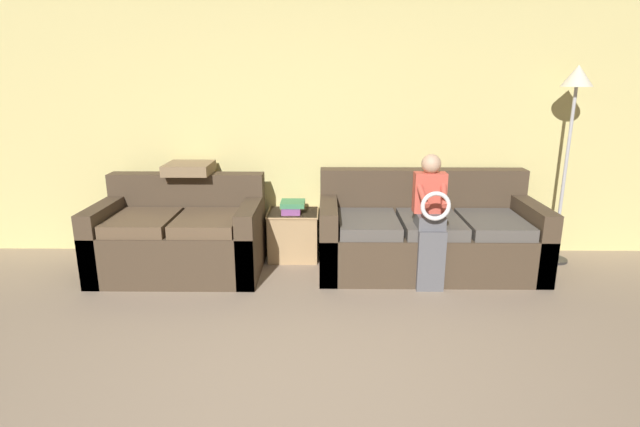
{
  "coord_description": "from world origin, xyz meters",
  "views": [
    {
      "loc": [
        0.14,
        -2.15,
        1.8
      ],
      "look_at": [
        0.09,
        1.75,
        0.73
      ],
      "focal_mm": 28.0,
      "sensor_mm": 36.0,
      "label": 1
    }
  ],
  "objects_px": {
    "couch_main": "(427,236)",
    "child_left_seated": "(430,215)",
    "book_stack": "(292,206)",
    "floor_lamp": "(574,102)",
    "couch_side": "(181,238)",
    "side_shelf": "(293,234)",
    "throw_pillow": "(189,168)"
  },
  "relations": [
    {
      "from": "side_shelf",
      "to": "book_stack",
      "type": "xyz_separation_m",
      "value": [
        -0.01,
        0.0,
        0.29
      ]
    },
    {
      "from": "couch_main",
      "to": "child_left_seated",
      "type": "distance_m",
      "value": 0.54
    },
    {
      "from": "book_stack",
      "to": "floor_lamp",
      "type": "relative_size",
      "value": 0.15
    },
    {
      "from": "child_left_seated",
      "to": "floor_lamp",
      "type": "height_order",
      "value": "floor_lamp"
    },
    {
      "from": "couch_main",
      "to": "side_shelf",
      "type": "bearing_deg",
      "value": 169.53
    },
    {
      "from": "child_left_seated",
      "to": "book_stack",
      "type": "relative_size",
      "value": 4.04
    },
    {
      "from": "book_stack",
      "to": "floor_lamp",
      "type": "distance_m",
      "value": 2.83
    },
    {
      "from": "child_left_seated",
      "to": "book_stack",
      "type": "distance_m",
      "value": 1.41
    },
    {
      "from": "book_stack",
      "to": "floor_lamp",
      "type": "bearing_deg",
      "value": -1.41
    },
    {
      "from": "side_shelf",
      "to": "book_stack",
      "type": "bearing_deg",
      "value": 153.15
    },
    {
      "from": "couch_main",
      "to": "side_shelf",
      "type": "height_order",
      "value": "couch_main"
    },
    {
      "from": "side_shelf",
      "to": "child_left_seated",
      "type": "bearing_deg",
      "value": -28.39
    },
    {
      "from": "child_left_seated",
      "to": "book_stack",
      "type": "xyz_separation_m",
      "value": [
        -1.24,
        0.67,
        -0.1
      ]
    },
    {
      "from": "book_stack",
      "to": "throw_pillow",
      "type": "xyz_separation_m",
      "value": [
        -1.0,
        -0.04,
        0.39
      ]
    },
    {
      "from": "couch_side",
      "to": "side_shelf",
      "type": "bearing_deg",
      "value": 19.22
    },
    {
      "from": "couch_side",
      "to": "couch_main",
      "type": "bearing_deg",
      "value": 2.97
    },
    {
      "from": "couch_main",
      "to": "throw_pillow",
      "type": "height_order",
      "value": "throw_pillow"
    },
    {
      "from": "couch_main",
      "to": "book_stack",
      "type": "height_order",
      "value": "couch_main"
    },
    {
      "from": "child_left_seated",
      "to": "book_stack",
      "type": "bearing_deg",
      "value": 151.62
    },
    {
      "from": "floor_lamp",
      "to": "book_stack",
      "type": "bearing_deg",
      "value": 178.59
    },
    {
      "from": "floor_lamp",
      "to": "throw_pillow",
      "type": "xyz_separation_m",
      "value": [
        -3.64,
        0.02,
        -0.63
      ]
    },
    {
      "from": "floor_lamp",
      "to": "child_left_seated",
      "type": "bearing_deg",
      "value": -156.61
    },
    {
      "from": "couch_main",
      "to": "side_shelf",
      "type": "distance_m",
      "value": 1.32
    },
    {
      "from": "child_left_seated",
      "to": "couch_side",
      "type": "bearing_deg",
      "value": 172.37
    },
    {
      "from": "floor_lamp",
      "to": "couch_main",
      "type": "bearing_deg",
      "value": -172.32
    },
    {
      "from": "couch_side",
      "to": "floor_lamp",
      "type": "xyz_separation_m",
      "value": [
        3.67,
        0.3,
        1.24
      ]
    },
    {
      "from": "couch_side",
      "to": "side_shelf",
      "type": "xyz_separation_m",
      "value": [
        1.04,
        0.36,
        -0.08
      ]
    },
    {
      "from": "book_stack",
      "to": "floor_lamp",
      "type": "xyz_separation_m",
      "value": [
        2.64,
        -0.07,
        1.03
      ]
    },
    {
      "from": "side_shelf",
      "to": "couch_main",
      "type": "bearing_deg",
      "value": -10.47
    },
    {
      "from": "couch_side",
      "to": "throw_pillow",
      "type": "height_order",
      "value": "throw_pillow"
    },
    {
      "from": "couch_main",
      "to": "couch_side",
      "type": "bearing_deg",
      "value": -177.03
    },
    {
      "from": "couch_main",
      "to": "floor_lamp",
      "type": "distance_m",
      "value": 1.83
    }
  ]
}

